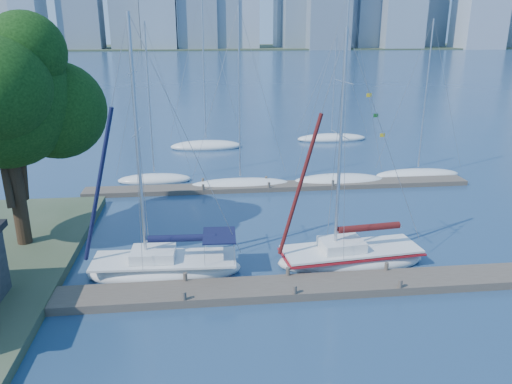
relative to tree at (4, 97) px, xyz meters
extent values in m
plane|color=#18354C|center=(13.96, -6.15, -8.60)|extent=(700.00, 700.00, 0.00)
cube|color=#4D4338|center=(13.96, -6.15, -8.40)|extent=(26.00, 2.00, 0.40)
cube|color=#4D4338|center=(15.96, 9.85, -8.42)|extent=(30.00, 1.80, 0.36)
cube|color=#38472D|center=(13.96, 313.85, -8.60)|extent=(800.00, 100.00, 1.50)
cylinder|color=black|center=(-0.08, 0.05, -6.12)|extent=(0.79, 0.79, 4.96)
sphere|color=black|center=(-0.08, 0.05, -0.15)|extent=(7.08, 7.08, 7.08)
sphere|color=black|center=(2.18, 1.40, -0.94)|extent=(5.31, 5.31, 5.31)
sphere|color=black|center=(1.50, -0.40, 2.22)|extent=(3.96, 3.96, 3.96)
ellipsoid|color=silver|center=(7.90, -3.75, -8.37)|extent=(7.82, 2.83, 1.36)
cube|color=silver|center=(7.90, -3.75, -7.74)|extent=(7.25, 2.61, 0.11)
cube|color=silver|center=(7.36, -3.73, -7.43)|extent=(2.23, 1.73, 0.50)
cylinder|color=silver|center=(7.00, -3.72, -1.83)|extent=(0.16, 0.16, 11.73)
cylinder|color=silver|center=(8.83, -3.79, -6.70)|extent=(3.66, 0.23, 0.09)
cylinder|color=#101336|center=(8.83, -3.79, -6.61)|extent=(3.38, 0.49, 0.36)
cube|color=#101336|center=(10.68, -3.86, -6.52)|extent=(1.71, 2.21, 0.07)
ellipsoid|color=silver|center=(17.61, -3.61, -8.37)|extent=(8.05, 3.38, 1.37)
cube|color=silver|center=(17.61, -3.61, -7.73)|extent=(7.45, 3.12, 0.11)
cube|color=silver|center=(17.07, -3.67, -7.41)|extent=(2.36, 1.89, 0.50)
cylinder|color=silver|center=(16.71, -3.71, -2.15)|extent=(0.16, 0.16, 11.06)
cylinder|color=silver|center=(18.55, -3.51, -6.68)|extent=(3.69, 0.49, 0.09)
cylinder|color=#47100F|center=(18.55, -3.51, -6.59)|extent=(3.43, 0.73, 0.37)
cube|color=maroon|center=(17.61, -3.61, -7.89)|extent=(7.63, 3.24, 0.09)
ellipsoid|color=silver|center=(6.04, 12.71, -8.42)|extent=(6.18, 3.02, 0.98)
cylinder|color=silver|center=(6.04, 12.71, -1.93)|extent=(0.11, 0.11, 11.56)
ellipsoid|color=silver|center=(12.88, 10.48, -8.41)|extent=(8.28, 4.69, 1.05)
cylinder|color=silver|center=(12.88, 10.48, -1.39)|extent=(0.11, 0.11, 12.53)
ellipsoid|color=silver|center=(20.86, 10.57, -8.39)|extent=(7.70, 3.36, 1.18)
cylinder|color=silver|center=(20.86, 10.57, -0.66)|extent=(0.13, 0.13, 13.75)
ellipsoid|color=silver|center=(27.97, 11.71, -8.42)|extent=(7.35, 2.54, 1.01)
cylinder|color=silver|center=(27.97, 11.71, -1.82)|extent=(0.11, 0.11, 11.73)
ellipsoid|color=silver|center=(10.42, 24.30, -8.38)|extent=(7.53, 2.94, 1.24)
cylinder|color=silver|center=(10.42, 24.30, -0.26)|extent=(0.13, 0.13, 14.43)
ellipsoid|color=silver|center=(24.45, 26.70, -8.40)|extent=(8.02, 3.47, 1.12)
cylinder|color=silver|center=(24.45, 26.70, -2.47)|extent=(0.12, 0.12, 10.22)
cube|color=slate|center=(-55.77, 281.36, 13.34)|extent=(22.60, 17.63, 43.89)
cube|color=#9AA8B8|center=(-33.58, 303.28, 9.98)|extent=(13.38, 17.61, 37.17)
cube|color=gray|center=(-11.98, 278.78, 9.26)|extent=(19.59, 19.81, 35.71)
cube|color=slate|center=(9.75, 280.53, 7.66)|extent=(22.43, 16.86, 32.52)
cube|color=#9AA8B8|center=(105.38, 288.57, 18.06)|extent=(15.36, 17.11, 53.32)
cube|color=slate|center=(161.01, 303.37, 20.40)|extent=(16.34, 17.52, 58.00)
cube|color=#9AA8B8|center=(178.05, 272.79, 13.51)|extent=(24.93, 23.94, 44.22)
camera|label=1|loc=(9.98, -26.93, 3.32)|focal=35.00mm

